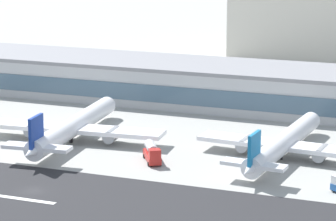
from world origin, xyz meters
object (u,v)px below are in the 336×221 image
Objects in this scene: airliner_blue_tail_gate_2 at (282,145)px; service_fuel_truck_1 at (152,153)px; airliner_navy_tail_gate_1 at (71,128)px; terminal_building at (235,86)px.

airliner_blue_tail_gate_2 is 27.71m from service_fuel_truck_1.
airliner_navy_tail_gate_1 reaches higher than service_fuel_truck_1.
airliner_blue_tail_gate_2 is at bearing 83.46° from service_fuel_truck_1.
terminal_building is 50.89m from airliner_blue_tail_gate_2.
airliner_blue_tail_gate_2 reaches higher than service_fuel_truck_1.
service_fuel_truck_1 is at bearing -113.44° from airliner_navy_tail_gate_1.
airliner_blue_tail_gate_2 is (23.51, -45.07, -2.42)m from terminal_building.
airliner_blue_tail_gate_2 is at bearing -62.45° from terminal_building.
service_fuel_truck_1 is (-1.52, -56.90, -3.60)m from terminal_building.
terminal_building is 3.67× the size of airliner_navy_tail_gate_1.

